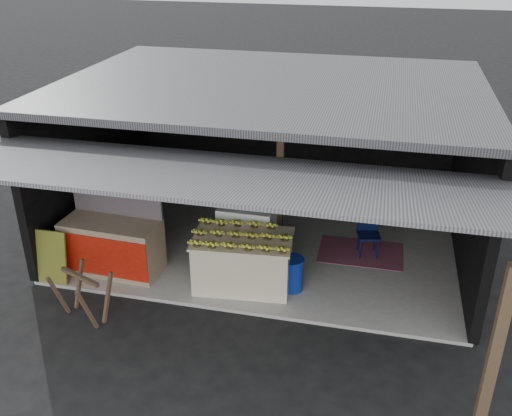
% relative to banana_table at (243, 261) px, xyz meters
% --- Properties ---
extents(ground, '(80.00, 80.00, 0.00)m').
position_rel_banana_table_xyz_m(ground, '(0.07, -0.73, -0.50)').
color(ground, black).
rests_on(ground, ground).
extents(concrete_slab, '(7.00, 5.00, 0.06)m').
position_rel_banana_table_xyz_m(concrete_slab, '(0.07, 1.77, -0.47)').
color(concrete_slab, gray).
rests_on(concrete_slab, ground).
extents(shophouse, '(7.40, 7.29, 3.02)m').
position_rel_banana_table_xyz_m(shophouse, '(0.07, 2.09, 1.60)').
color(shophouse, black).
rests_on(shophouse, ground).
extents(banana_table, '(1.67, 1.12, 0.88)m').
position_rel_banana_table_xyz_m(banana_table, '(0.00, 0.00, 0.00)').
color(banana_table, silver).
rests_on(banana_table, concrete_slab).
extents(banana_pile, '(1.54, 1.01, 0.17)m').
position_rel_banana_table_xyz_m(banana_pile, '(0.00, 0.00, 0.52)').
color(banana_pile, yellow).
rests_on(banana_pile, banana_table).
extents(white_crate, '(0.95, 0.65, 1.04)m').
position_rel_banana_table_xyz_m(white_crate, '(-0.14, 0.81, 0.08)').
color(white_crate, white).
rests_on(white_crate, concrete_slab).
extents(neighbor_stall, '(1.67, 0.82, 1.69)m').
position_rel_banana_table_xyz_m(neighbor_stall, '(-2.27, -0.05, 0.06)').
color(neighbor_stall, '#998466').
rests_on(neighbor_stall, concrete_slab).
extents(green_signboard, '(0.61, 0.20, 0.90)m').
position_rel_banana_table_xyz_m(green_signboard, '(-3.14, -0.61, 0.01)').
color(green_signboard, black).
rests_on(green_signboard, concrete_slab).
extents(sawhorse, '(0.90, 0.89, 0.78)m').
position_rel_banana_table_xyz_m(sawhorse, '(-2.13, -1.37, -0.01)').
color(sawhorse, '#4D3826').
rests_on(sawhorse, ground).
extents(water_barrel, '(0.37, 0.37, 0.54)m').
position_rel_banana_table_xyz_m(water_barrel, '(0.80, 0.06, -0.17)').
color(water_barrel, navy).
rests_on(water_barrel, concrete_slab).
extents(plastic_chair, '(0.46, 0.46, 0.81)m').
position_rel_banana_table_xyz_m(plastic_chair, '(1.93, 1.51, 0.03)').
color(plastic_chair, '#091033').
rests_on(plastic_chair, concrete_slab).
extents(magenta_rug, '(1.51, 1.02, 0.01)m').
position_rel_banana_table_xyz_m(magenta_rug, '(1.83, 1.49, -0.44)').
color(magenta_rug, maroon).
rests_on(magenta_rug, concrete_slab).
extents(picture_frames, '(1.62, 0.04, 0.46)m').
position_rel_banana_table_xyz_m(picture_frames, '(-0.10, 4.17, 1.43)').
color(picture_frames, black).
rests_on(picture_frames, shophouse).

